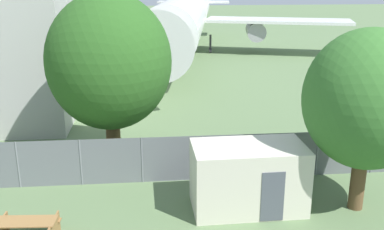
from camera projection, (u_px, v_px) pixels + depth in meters
The scene contains 6 objects.
perimeter_fence at pixel (142, 160), 18.94m from camera, with size 56.07×0.07×2.03m.
airplane at pixel (185, 15), 47.98m from camera, with size 35.72×44.73×13.25m.
portable_cabin at pixel (248, 177), 16.80m from camera, with size 4.22×2.36×2.51m.
picnic_bench_near_cabin at pixel (27, 228), 14.87m from camera, with size 2.05×1.53×0.76m.
tree_near_hangar at pixel (109, 62), 19.84m from camera, with size 5.55×5.55×7.87m.
tree_left_of_cabin at pixel (368, 100), 15.87m from camera, with size 4.60×4.60×6.82m.
Camera 1 is at (0.45, -7.81, 8.55)m, focal length 42.00 mm.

